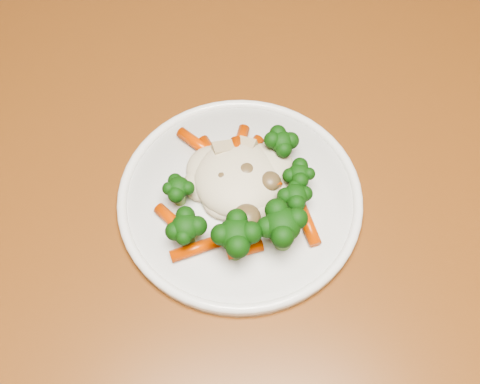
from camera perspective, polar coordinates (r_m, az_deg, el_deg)
The scene contains 3 objects.
dining_table at distance 0.71m, azimuth -6.80°, elevation -6.21°, with size 1.21×0.87×0.75m.
plate at distance 0.61m, azimuth 0.00°, elevation -0.69°, with size 0.25×0.25×0.01m, color white.
meal at distance 0.58m, azimuth 0.54°, elevation -0.36°, with size 0.16×0.18×0.05m.
Camera 1 is at (0.26, 0.01, 1.28)m, focal length 45.00 mm.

